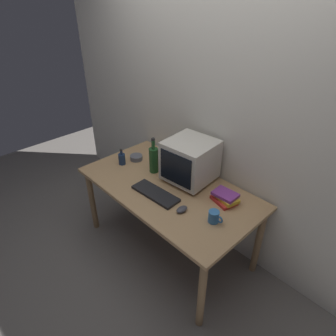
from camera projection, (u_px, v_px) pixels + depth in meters
name	position (u px, v px, depth m)	size (l,w,h in m)	color
ground_plane	(168.00, 246.00, 2.87)	(6.00, 6.00, 0.00)	slate
back_wall	(209.00, 112.00, 2.49)	(4.00, 0.08, 2.50)	silver
desk	(168.00, 194.00, 2.53)	(1.56, 0.84, 0.72)	tan
crt_monitor	(190.00, 161.00, 2.47)	(0.41, 0.42, 0.37)	beige
keyboard	(155.00, 194.00, 2.38)	(0.42, 0.15, 0.02)	black
computer_mouse	(182.00, 209.00, 2.20)	(0.06, 0.10, 0.04)	#3F3F47
bottle_tall	(154.00, 159.00, 2.62)	(0.08, 0.08, 0.34)	#1E4C23
bottle_short	(122.00, 158.00, 2.77)	(0.06, 0.06, 0.16)	navy
book_stack	(225.00, 197.00, 2.29)	(0.22, 0.18, 0.08)	red
mug	(214.00, 217.00, 2.09)	(0.12, 0.08, 0.09)	#3370B2
cd_spindle	(136.00, 158.00, 2.86)	(0.12, 0.12, 0.04)	#595B66
metal_canister	(170.00, 155.00, 2.79)	(0.09, 0.09, 0.15)	black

